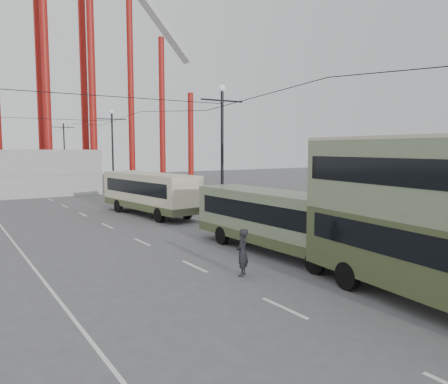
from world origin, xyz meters
TOP-DOWN VIEW (x-y plane):
  - ground at (0.00, 0.00)m, footprint 160.00×160.00m
  - road_markings at (-0.86, 19.70)m, footprint 12.52×120.00m
  - lamp_post_mid at (5.60, 18.00)m, footprint 3.20×0.44m
  - lamp_post_far at (5.60, 40.00)m, footprint 3.20×0.44m
  - lamp_post_distant at (5.60, 62.00)m, footprint 3.20×0.44m
  - roller_coaster at (-2.49, 56.89)m, footprint 52.95×5.00m
  - double_decker_bus at (3.02, 1.13)m, footprint 3.74×10.66m
  - single_decker_green at (3.63, 9.90)m, footprint 2.78×10.82m
  - single_decker_cream at (3.28, 24.81)m, footprint 3.85×10.70m
  - pedestrian at (-0.05, 7.71)m, footprint 0.83×0.82m

SIDE VIEW (x-z plane):
  - ground at x=0.00m, z-range 0.00..0.00m
  - road_markings at x=-0.86m, z-range 0.00..0.01m
  - pedestrian at x=-0.05m, z-range 0.00..1.94m
  - single_decker_green at x=3.63m, z-range 0.20..3.23m
  - single_decker_cream at x=3.28m, z-range 0.21..3.46m
  - double_decker_bus at x=3.02m, z-range 0.34..5.94m
  - lamp_post_mid at x=5.60m, z-range 0.02..9.34m
  - lamp_post_far at x=5.60m, z-range 0.02..9.34m
  - lamp_post_distant at x=5.60m, z-range 0.02..9.34m
  - roller_coaster at x=-2.49m, z-range -4.82..50.66m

